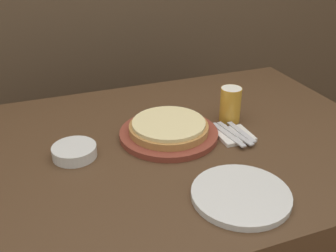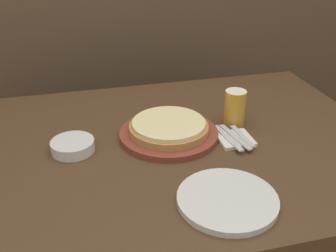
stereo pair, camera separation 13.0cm
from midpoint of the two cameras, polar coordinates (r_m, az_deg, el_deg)
dining_table at (r=1.52m, az=-1.91°, el=-14.98°), size 1.43×1.02×0.77m
pizza_on_board at (r=1.31m, az=-2.85°, el=-0.68°), size 0.33×0.33×0.06m
beer_glass at (r=1.40m, az=6.44°, el=3.24°), size 0.07×0.07×0.13m
dinner_plate at (r=1.05m, az=7.02°, el=-10.02°), size 0.26×0.26×0.02m
side_bowl at (r=1.25m, az=-16.36°, el=-3.66°), size 0.14×0.14×0.04m
napkin_stack at (r=1.32m, az=6.85°, el=-1.44°), size 0.11×0.11×0.01m
fork at (r=1.31m, az=5.89°, el=-1.31°), size 0.04×0.18×0.00m
dinner_knife at (r=1.32m, az=6.87°, el=-1.12°), size 0.05×0.18×0.00m
spoon at (r=1.33m, az=7.83°, el=-0.93°), size 0.03×0.15×0.00m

